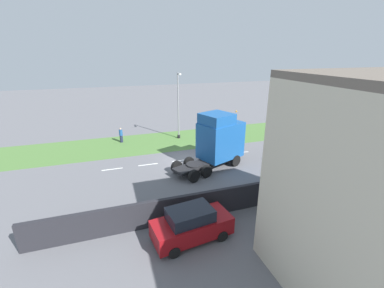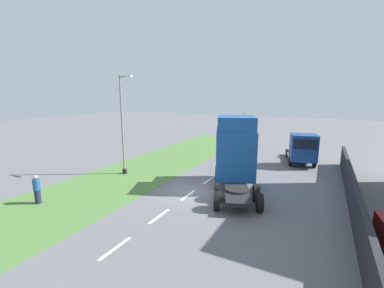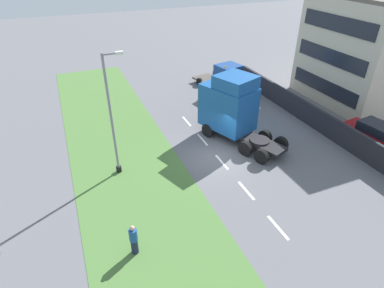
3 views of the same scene
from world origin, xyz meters
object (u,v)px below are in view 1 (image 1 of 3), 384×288
object	(u,v)px
pedestrian	(121,135)
flatbed_truck	(319,154)
lorry_cab	(218,140)
parked_car	(192,224)
lamp_post	(178,109)

from	to	relation	value
pedestrian	flatbed_truck	bearing A→B (deg)	50.77
lorry_cab	flatbed_truck	world-z (taller)	lorry_cab
parked_car	flatbed_truck	bearing A→B (deg)	103.20
flatbed_truck	lamp_post	xyz separation A→B (m)	(-12.31, -9.20, 2.03)
lorry_cab	flatbed_truck	size ratio (longest dim) A/B	1.21
parked_car	pedestrian	world-z (taller)	parked_car
lorry_cab	pedestrian	size ratio (longest dim) A/B	4.11
lorry_cab	flatbed_truck	xyz separation A→B (m)	(3.70, 7.89, -0.94)
lorry_cab	parked_car	size ratio (longest dim) A/B	1.55
parked_car	lorry_cab	bearing A→B (deg)	140.82
lamp_post	pedestrian	distance (m)	7.24
flatbed_truck	pedestrian	bearing A→B (deg)	38.78
parked_car	lamp_post	distance (m)	17.98
lorry_cab	flatbed_truck	bearing A→B (deg)	43.64
lorry_cab	pedestrian	xyz separation A→B (m)	(-9.28, -8.00, -1.61)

